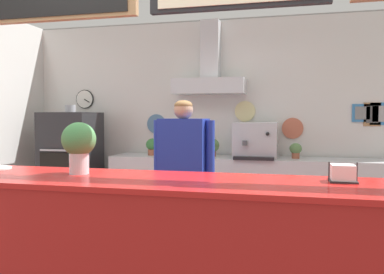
{
  "coord_description": "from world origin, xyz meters",
  "views": [
    {
      "loc": [
        0.94,
        -2.74,
        1.41
      ],
      "look_at": [
        0.08,
        0.79,
        1.22
      ],
      "focal_mm": 37.76,
      "sensor_mm": 36.0,
      "label": 1
    }
  ],
  "objects_px": {
    "potted_rosemary": "(211,146)",
    "basil_vase": "(79,145)",
    "espresso_machine": "(256,140)",
    "napkin_holder": "(343,174)",
    "pizza_oven": "(71,166)",
    "potted_thyme": "(296,150)",
    "shop_worker": "(184,178)",
    "potted_sage": "(153,146)"
  },
  "relations": [
    {
      "from": "pizza_oven",
      "to": "potted_rosemary",
      "type": "distance_m",
      "value": 1.92
    },
    {
      "from": "potted_sage",
      "to": "potted_rosemary",
      "type": "relative_size",
      "value": 0.94
    },
    {
      "from": "potted_rosemary",
      "to": "napkin_holder",
      "type": "distance_m",
      "value": 3.08
    },
    {
      "from": "espresso_machine",
      "to": "potted_rosemary",
      "type": "relative_size",
      "value": 2.28
    },
    {
      "from": "espresso_machine",
      "to": "potted_sage",
      "type": "bearing_deg",
      "value": 179.17
    },
    {
      "from": "potted_thyme",
      "to": "espresso_machine",
      "type": "bearing_deg",
      "value": -174.21
    },
    {
      "from": "shop_worker",
      "to": "potted_rosemary",
      "type": "bearing_deg",
      "value": -82.37
    },
    {
      "from": "potted_thyme",
      "to": "potted_rosemary",
      "type": "xyz_separation_m",
      "value": [
        -1.07,
        0.01,
        0.03
      ]
    },
    {
      "from": "basil_vase",
      "to": "shop_worker",
      "type": "bearing_deg",
      "value": 77.0
    },
    {
      "from": "shop_worker",
      "to": "espresso_machine",
      "type": "bearing_deg",
      "value": -104.27
    },
    {
      "from": "potted_thyme",
      "to": "napkin_holder",
      "type": "distance_m",
      "value": 2.8
    },
    {
      "from": "shop_worker",
      "to": "potted_thyme",
      "type": "distance_m",
      "value": 1.83
    },
    {
      "from": "espresso_machine",
      "to": "basil_vase",
      "type": "xyz_separation_m",
      "value": [
        -0.86,
        -2.81,
        0.12
      ]
    },
    {
      "from": "pizza_oven",
      "to": "napkin_holder",
      "type": "height_order",
      "value": "pizza_oven"
    },
    {
      "from": "espresso_machine",
      "to": "napkin_holder",
      "type": "distance_m",
      "value": 2.83
    },
    {
      "from": "pizza_oven",
      "to": "potted_rosemary",
      "type": "bearing_deg",
      "value": 8.13
    },
    {
      "from": "espresso_machine",
      "to": "potted_rosemary",
      "type": "height_order",
      "value": "espresso_machine"
    },
    {
      "from": "pizza_oven",
      "to": "shop_worker",
      "type": "relative_size",
      "value": 1.0
    },
    {
      "from": "potted_thyme",
      "to": "shop_worker",
      "type": "bearing_deg",
      "value": -124.76
    },
    {
      "from": "potted_rosemary",
      "to": "napkin_holder",
      "type": "xyz_separation_m",
      "value": [
        1.29,
        -2.79,
        0.07
      ]
    },
    {
      "from": "potted_sage",
      "to": "napkin_holder",
      "type": "xyz_separation_m",
      "value": [
        2.08,
        -2.76,
        0.08
      ]
    },
    {
      "from": "shop_worker",
      "to": "espresso_machine",
      "type": "relative_size",
      "value": 2.83
    },
    {
      "from": "potted_rosemary",
      "to": "basil_vase",
      "type": "height_order",
      "value": "basil_vase"
    },
    {
      "from": "potted_thyme",
      "to": "potted_sage",
      "type": "height_order",
      "value": "potted_sage"
    },
    {
      "from": "potted_thyme",
      "to": "potted_sage",
      "type": "bearing_deg",
      "value": -179.08
    },
    {
      "from": "potted_sage",
      "to": "potted_thyme",
      "type": "bearing_deg",
      "value": 0.92
    },
    {
      "from": "potted_rosemary",
      "to": "basil_vase",
      "type": "relative_size",
      "value": 0.74
    },
    {
      "from": "shop_worker",
      "to": "pizza_oven",
      "type": "bearing_deg",
      "value": -26.41
    },
    {
      "from": "potted_rosemary",
      "to": "napkin_holder",
      "type": "bearing_deg",
      "value": -65.21
    },
    {
      "from": "shop_worker",
      "to": "potted_thyme",
      "type": "bearing_deg",
      "value": -118.25
    },
    {
      "from": "potted_rosemary",
      "to": "pizza_oven",
      "type": "bearing_deg",
      "value": -171.87
    },
    {
      "from": "potted_thyme",
      "to": "potted_rosemary",
      "type": "distance_m",
      "value": 1.07
    },
    {
      "from": "shop_worker",
      "to": "napkin_holder",
      "type": "relative_size",
      "value": 10.11
    },
    {
      "from": "shop_worker",
      "to": "potted_sage",
      "type": "xyz_separation_m",
      "value": [
        -0.82,
        1.47,
        0.18
      ]
    },
    {
      "from": "potted_thyme",
      "to": "basil_vase",
      "type": "bearing_deg",
      "value": -115.33
    },
    {
      "from": "potted_thyme",
      "to": "potted_sage",
      "type": "distance_m",
      "value": 1.86
    },
    {
      "from": "potted_sage",
      "to": "basil_vase",
      "type": "height_order",
      "value": "basil_vase"
    },
    {
      "from": "shop_worker",
      "to": "potted_rosemary",
      "type": "xyz_separation_m",
      "value": [
        -0.03,
        1.5,
        0.19
      ]
    },
    {
      "from": "shop_worker",
      "to": "potted_sage",
      "type": "bearing_deg",
      "value": -54.26
    },
    {
      "from": "pizza_oven",
      "to": "potted_thyme",
      "type": "height_order",
      "value": "pizza_oven"
    },
    {
      "from": "espresso_machine",
      "to": "potted_rosemary",
      "type": "xyz_separation_m",
      "value": [
        -0.58,
        0.06,
        -0.09
      ]
    },
    {
      "from": "potted_thyme",
      "to": "napkin_holder",
      "type": "height_order",
      "value": "napkin_holder"
    }
  ]
}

